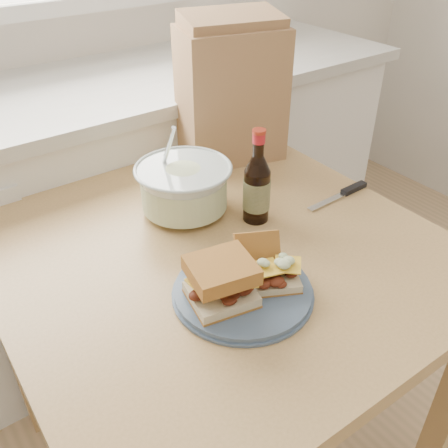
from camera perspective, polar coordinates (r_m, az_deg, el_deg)
cabinet_run at (r=1.85m, az=-16.37°, el=0.49°), size 2.50×0.64×0.94m
dining_table at (r=1.19m, az=-0.48°, el=-7.16°), size 0.96×0.96×0.79m
plate at (r=0.99m, az=2.16°, el=-7.66°), size 0.27×0.27×0.02m
sandwich_left at (r=0.93m, az=-0.31°, el=-6.55°), size 0.14×0.13×0.09m
sandwich_right at (r=0.99m, az=5.07°, el=-4.78°), size 0.13×0.17×0.08m
coleslaw_bowl at (r=1.21m, az=-4.58°, el=3.96°), size 0.23×0.23×0.23m
beer_bottle at (r=1.16m, az=3.77°, el=4.20°), size 0.06×0.06×0.23m
knife at (r=1.34m, az=13.89°, el=3.62°), size 0.21×0.02×0.01m
paper_bag at (r=1.44m, az=0.83°, el=14.54°), size 0.32×0.25×0.37m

